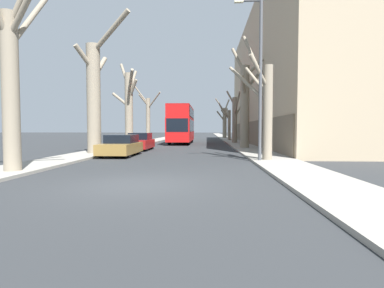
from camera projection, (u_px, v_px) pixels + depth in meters
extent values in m
plane|color=#2B2D30|center=(136.00, 185.00, 8.93)|extent=(300.00, 300.00, 0.00)
cube|color=gray|center=(168.00, 138.00, 59.09)|extent=(2.41, 120.00, 0.12)
cube|color=gray|center=(225.00, 138.00, 58.52)|extent=(2.41, 120.00, 0.12)
cube|color=tan|center=(294.00, 79.00, 33.32)|extent=(10.00, 36.54, 14.47)
cube|color=#6B5E4C|center=(248.00, 133.00, 33.87)|extent=(0.12, 35.81, 2.50)
cylinder|color=gray|center=(11.00, 94.00, 11.09)|extent=(0.60, 0.60, 5.98)
cylinder|color=gray|center=(30.00, 20.00, 11.85)|extent=(0.75, 2.05, 2.72)
cylinder|color=gray|center=(94.00, 100.00, 19.56)|extent=(0.88, 0.88, 7.19)
cylinder|color=gray|center=(110.00, 32.00, 18.60)|extent=(3.02, 1.74, 2.34)
cylinder|color=gray|center=(85.00, 58.00, 18.87)|extent=(1.02, 1.51, 1.52)
cylinder|color=gray|center=(99.00, 68.00, 20.38)|extent=(0.46, 2.10, 1.92)
cylinder|color=gray|center=(129.00, 110.00, 27.95)|extent=(0.74, 0.74, 6.91)
cylinder|color=gray|center=(121.00, 100.00, 28.03)|extent=(1.74, 0.47, 1.42)
cylinder|color=gray|center=(125.00, 76.00, 28.19)|extent=(1.25, 1.12, 2.40)
cylinder|color=gray|center=(132.00, 83.00, 28.59)|extent=(0.59, 1.82, 2.61)
cylinder|color=gray|center=(130.00, 82.00, 26.67)|extent=(1.22, 2.50, 1.95)
cylinder|color=gray|center=(132.00, 90.00, 27.48)|extent=(1.21, 1.05, 1.86)
cylinder|color=gray|center=(148.00, 121.00, 36.34)|extent=(0.50, 0.50, 5.45)
cylinder|color=gray|center=(139.00, 92.00, 35.96)|extent=(2.20, 0.73, 2.86)
cylinder|color=gray|center=(143.00, 100.00, 35.76)|extent=(1.11, 1.17, 1.39)
cylinder|color=gray|center=(154.00, 100.00, 35.60)|extent=(1.85, 1.37, 1.95)
cylinder|color=gray|center=(268.00, 114.00, 15.25)|extent=(0.49, 0.49, 4.92)
cylinder|color=gray|center=(259.00, 72.00, 14.82)|extent=(1.22, 0.93, 1.65)
cylinder|color=gray|center=(256.00, 63.00, 15.61)|extent=(1.36, 1.17, 3.06)
cylinder|color=gray|center=(263.00, 91.00, 15.97)|extent=(0.36, 1.70, 1.54)
cylinder|color=gray|center=(248.00, 84.00, 16.39)|extent=(1.93, 2.56, 2.42)
cylinder|color=gray|center=(256.00, 81.00, 16.42)|extent=(0.98, 2.65, 2.02)
cylinder|color=gray|center=(245.00, 107.00, 25.47)|extent=(0.76, 0.76, 7.07)
cylinder|color=gray|center=(255.00, 79.00, 25.45)|extent=(1.92, 0.59, 2.18)
cylinder|color=gray|center=(254.00, 68.00, 25.08)|extent=(1.65, 0.70, 1.60)
cylinder|color=gray|center=(239.00, 61.00, 25.74)|extent=(1.34, 1.23, 2.47)
cylinder|color=gray|center=(243.00, 85.00, 24.41)|extent=(0.79, 2.19, 1.56)
cylinder|color=gray|center=(235.00, 121.00, 34.94)|extent=(0.58, 0.58, 5.41)
cylinder|color=gray|center=(241.00, 106.00, 35.78)|extent=(1.92, 2.17, 2.79)
cylinder|color=gray|center=(231.00, 98.00, 34.86)|extent=(1.10, 0.24, 1.80)
cylinder|color=gray|center=(237.00, 104.00, 33.60)|extent=(0.52, 2.67, 2.49)
cylinder|color=gray|center=(229.00, 125.00, 44.13)|extent=(0.46, 0.46, 4.51)
cylinder|color=gray|center=(228.00, 115.00, 44.66)|extent=(0.60, 1.39, 2.59)
cylinder|color=gray|center=(222.00, 109.00, 43.42)|extent=(2.25, 1.49, 2.89)
cylinder|color=gray|center=(225.00, 115.00, 43.93)|extent=(1.37, 0.50, 1.43)
cylinder|color=gray|center=(225.00, 123.00, 54.10)|extent=(0.72, 0.72, 5.53)
cylinder|color=gray|center=(227.00, 105.00, 54.20)|extent=(1.13, 0.90, 2.19)
cylinder|color=gray|center=(222.00, 110.00, 54.41)|extent=(1.33, 1.16, 2.61)
cylinder|color=gray|center=(226.00, 115.00, 53.36)|extent=(0.68, 1.58, 2.38)
cylinder|color=gray|center=(221.00, 116.00, 53.60)|extent=(1.70, 1.25, 1.93)
cube|color=red|center=(182.00, 130.00, 35.24)|extent=(2.46, 10.42, 2.52)
cube|color=red|center=(182.00, 114.00, 35.15)|extent=(2.41, 10.21, 1.31)
cube|color=#A91111|center=(182.00, 107.00, 35.11)|extent=(2.41, 10.21, 0.12)
cube|color=black|center=(182.00, 126.00, 35.22)|extent=(2.49, 9.17, 1.31)
cube|color=black|center=(182.00, 113.00, 35.14)|extent=(2.49, 9.17, 1.00)
cube|color=black|center=(177.00, 125.00, 30.04)|extent=(2.21, 0.06, 1.38)
cylinder|color=black|center=(169.00, 140.00, 32.23)|extent=(0.30, 1.10, 1.10)
cylinder|color=black|center=(189.00, 140.00, 32.12)|extent=(0.30, 1.10, 1.10)
cylinder|color=black|center=(175.00, 138.00, 38.26)|extent=(0.30, 1.10, 1.10)
cylinder|color=black|center=(192.00, 138.00, 38.15)|extent=(0.30, 1.10, 1.10)
cube|color=olive|center=(121.00, 148.00, 18.72)|extent=(1.87, 4.28, 0.63)
cube|color=black|center=(122.00, 139.00, 18.95)|extent=(1.65, 2.22, 0.52)
cylinder|color=black|center=(101.00, 153.00, 17.49)|extent=(0.20, 0.61, 0.61)
cylinder|color=black|center=(129.00, 153.00, 17.41)|extent=(0.20, 0.61, 0.61)
cylinder|color=black|center=(114.00, 150.00, 20.05)|extent=(0.20, 0.61, 0.61)
cylinder|color=black|center=(139.00, 150.00, 19.97)|extent=(0.20, 0.61, 0.61)
cube|color=maroon|center=(140.00, 144.00, 23.99)|extent=(1.73, 3.98, 0.66)
cube|color=black|center=(140.00, 136.00, 24.20)|extent=(1.53, 2.07, 0.55)
cylinder|color=black|center=(127.00, 147.00, 22.84)|extent=(0.20, 0.61, 0.61)
cylinder|color=black|center=(146.00, 147.00, 22.77)|extent=(0.20, 0.61, 0.61)
cylinder|color=black|center=(134.00, 146.00, 25.23)|extent=(0.20, 0.61, 0.61)
cylinder|color=black|center=(152.00, 146.00, 25.15)|extent=(0.20, 0.61, 0.61)
cylinder|color=#4C4F54|center=(260.00, 81.00, 14.84)|extent=(0.16, 0.16, 8.14)
cylinder|color=#4C4F54|center=(250.00, 1.00, 14.68)|extent=(1.10, 0.11, 0.11)
cube|color=beige|center=(239.00, 1.00, 14.71)|extent=(0.44, 0.20, 0.16)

